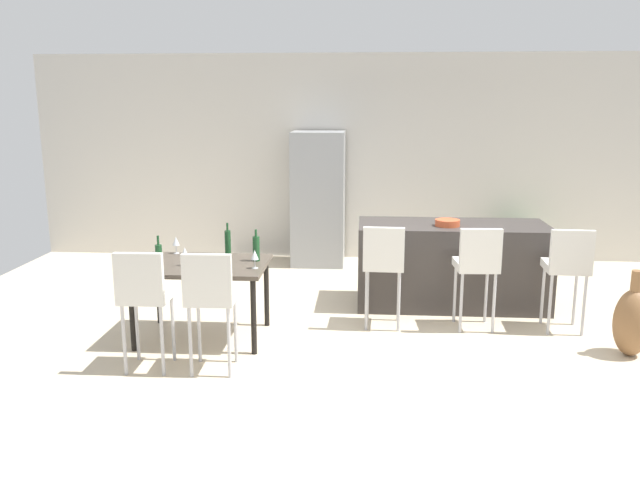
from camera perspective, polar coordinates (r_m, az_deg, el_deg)
ground_plane at (r=6.59m, az=5.96°, el=-7.65°), size 10.00×10.00×0.00m
back_wall at (r=9.22m, az=5.60°, el=7.31°), size 10.00×0.12×2.90m
kitchen_island at (r=7.26m, az=11.66°, el=-2.16°), size 2.07×0.86×0.92m
bar_chair_left at (r=6.35m, az=5.70°, el=-1.80°), size 0.42×0.42×1.05m
bar_chair_middle at (r=6.45m, az=13.88°, el=-1.90°), size 0.42×0.42×1.05m
bar_chair_right at (r=6.65m, az=21.26°, el=-1.96°), size 0.42×0.42×1.05m
dining_table at (r=6.15m, az=-10.54°, el=-2.70°), size 1.24×0.87×0.74m
dining_chair_near at (r=5.49m, az=-15.44°, el=-4.44°), size 0.41×0.41×1.05m
dining_chair_far at (r=5.33m, az=-9.77°, el=-4.66°), size 0.41×0.41×1.05m
wine_bottle_left at (r=5.98m, az=-14.20°, el=-1.42°), size 0.06×0.06×0.31m
wine_bottle_near at (r=6.35m, az=-8.24°, el=-0.24°), size 0.06×0.06×0.33m
wine_bottle_corner at (r=6.13m, az=-5.72°, el=-0.74°), size 0.07×0.07×0.31m
wine_glass_middle at (r=6.05m, az=-11.99°, el=-1.11°), size 0.07×0.07×0.17m
wine_glass_right at (r=6.55m, az=-12.75°, el=-0.13°), size 0.07×0.07×0.17m
wine_glass_far at (r=5.85m, az=-5.85°, el=-1.36°), size 0.07×0.07×0.17m
refrigerator at (r=8.87m, az=-0.15°, el=3.72°), size 0.72×0.68×1.84m
fruit_bowl at (r=7.03m, az=11.32°, el=1.52°), size 0.27×0.27×0.07m
floor_vase at (r=6.37m, az=26.13°, el=-6.57°), size 0.32×0.32×0.79m
potted_plant at (r=9.17m, az=17.21°, el=0.14°), size 0.47×0.47×0.67m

